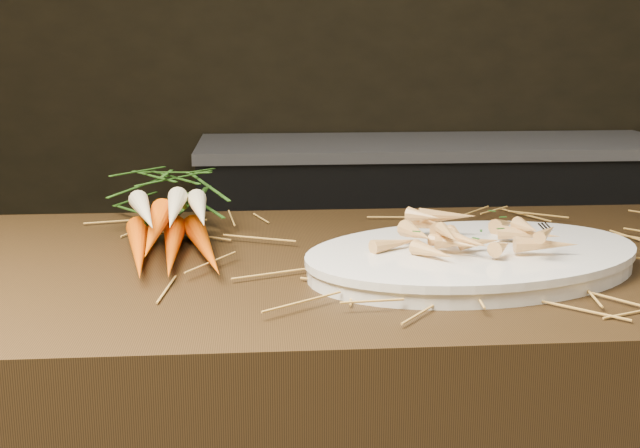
{
  "coord_description": "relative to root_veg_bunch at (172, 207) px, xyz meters",
  "views": [
    {
      "loc": [
        -0.39,
        -0.81,
        1.21
      ],
      "look_at": [
        -0.31,
        0.27,
        0.96
      ],
      "focal_mm": 45.0,
      "sensor_mm": 36.0,
      "label": 1
    }
  ],
  "objects": [
    {
      "name": "serving_fork",
      "position": [
        0.6,
        -0.2,
        -0.02
      ],
      "size": [
        0.04,
        0.18,
        0.0
      ],
      "primitive_type": "cube",
      "rotation": [
        0.0,
        0.0,
        -0.14
      ],
      "color": "silver",
      "rests_on": "serving_platter"
    },
    {
      "name": "serving_platter",
      "position": [
        0.43,
        -0.23,
        -0.03
      ],
      "size": [
        0.55,
        0.44,
        0.03
      ],
      "primitive_type": null,
      "rotation": [
        0.0,
        0.0,
        0.3
      ],
      "color": "white",
      "rests_on": "main_counter"
    },
    {
      "name": "back_counter",
      "position": [
        0.83,
        1.72,
        -0.53
      ],
      "size": [
        1.82,
        0.62,
        0.84
      ],
      "color": "black",
      "rests_on": "ground"
    },
    {
      "name": "root_veg_bunch",
      "position": [
        0.0,
        0.0,
        0.0
      ],
      "size": [
        0.21,
        0.54,
        0.1
      ],
      "rotation": [
        0.0,
        0.0,
        0.09
      ],
      "color": "#CC3B00",
      "rests_on": "main_counter"
    },
    {
      "name": "straw_bedding",
      "position": [
        0.53,
        -0.16,
        -0.04
      ],
      "size": [
        1.4,
        0.6,
        0.02
      ],
      "primitive_type": null,
      "color": "olive",
      "rests_on": "main_counter"
    },
    {
      "name": "roasted_veg_heap",
      "position": [
        0.43,
        -0.23,
        0.0
      ],
      "size": [
        0.27,
        0.23,
        0.05
      ],
      "primitive_type": null,
      "rotation": [
        0.0,
        0.0,
        0.3
      ],
      "color": "#C28644",
      "rests_on": "serving_platter"
    }
  ]
}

